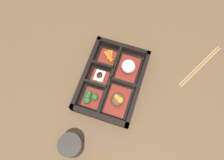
{
  "coord_description": "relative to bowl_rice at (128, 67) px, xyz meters",
  "views": [
    {
      "loc": [
        0.25,
        0.08,
        0.73
      ],
      "look_at": [
        0.0,
        0.0,
        0.03
      ],
      "focal_mm": 35.0,
      "sensor_mm": 36.0,
      "label": 1
    }
  ],
  "objects": [
    {
      "name": "bowl_rice",
      "position": [
        0.0,
        0.0,
        0.0
      ],
      "size": [
        0.1,
        0.07,
        0.05
      ],
      "color": "maroon",
      "rests_on": "bento_base"
    },
    {
      "name": "bowl_stew",
      "position": [
        0.12,
        0.0,
        -0.0
      ],
      "size": [
        0.1,
        0.07,
        0.05
      ],
      "color": "maroon",
      "rests_on": "bento_base"
    },
    {
      "name": "chopsticks",
      "position": [
        -0.1,
        0.25,
        -0.03
      ],
      "size": [
        0.21,
        0.13,
        0.01
      ],
      "color": "#A87F51",
      "rests_on": "ground_plane"
    },
    {
      "name": "bento_rim",
      "position": [
        0.06,
        -0.04,
        -0.01
      ],
      "size": [
        0.28,
        0.2,
        0.04
      ],
      "color": "black",
      "rests_on": "ground_plane"
    },
    {
      "name": "bowl_carrots",
      "position": [
        -0.02,
        -0.08,
        -0.01
      ],
      "size": [
        0.06,
        0.06,
        0.02
      ],
      "color": "maroon",
      "rests_on": "bento_base"
    },
    {
      "name": "bento_base",
      "position": [
        0.06,
        -0.04,
        -0.02
      ],
      "size": [
        0.28,
        0.2,
        0.01
      ],
      "color": "black",
      "rests_on": "ground_plane"
    },
    {
      "name": "ground_plane",
      "position": [
        0.06,
        -0.04,
        -0.03
      ],
      "size": [
        3.0,
        3.0,
        0.0
      ],
      "primitive_type": "plane",
      "color": "brown"
    },
    {
      "name": "tea_cup",
      "position": [
        0.31,
        -0.09,
        0.01
      ],
      "size": [
        0.07,
        0.07,
        0.07
      ],
      "color": "#2D2823",
      "rests_on": "ground_plane"
    },
    {
      "name": "bowl_tofu",
      "position": [
        0.06,
        -0.09,
        -0.01
      ],
      "size": [
        0.05,
        0.06,
        0.03
      ],
      "color": "maroon",
      "rests_on": "bento_base"
    },
    {
      "name": "bowl_greens",
      "position": [
        0.14,
        -0.09,
        -0.01
      ],
      "size": [
        0.07,
        0.06,
        0.03
      ],
      "color": "maroon",
      "rests_on": "bento_base"
    }
  ]
}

